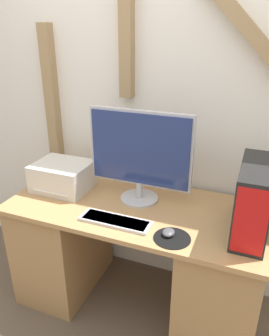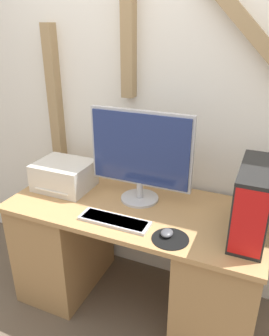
# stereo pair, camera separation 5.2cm
# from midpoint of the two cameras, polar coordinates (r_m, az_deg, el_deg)

# --- Properties ---
(wall_back) EXTENTS (6.40, 0.13, 2.70)m
(wall_back) POSITION_cam_midpoint_polar(r_m,az_deg,el_deg) (2.25, 5.09, 10.99)
(wall_back) COLOR white
(wall_back) RESTS_ON ground_plane
(desk) EXTENTS (1.61, 0.74, 0.80)m
(desk) POSITION_cam_midpoint_polar(r_m,az_deg,el_deg) (2.30, 0.84, -14.91)
(desk) COLOR tan
(desk) RESTS_ON ground_plane
(monitor) EXTENTS (0.66, 0.24, 0.59)m
(monitor) POSITION_cam_midpoint_polar(r_m,az_deg,el_deg) (2.02, 1.75, 2.59)
(monitor) COLOR #B7B7BC
(monitor) RESTS_ON desk
(keyboard) EXTENTS (0.42, 0.13, 0.02)m
(keyboard) POSITION_cam_midpoint_polar(r_m,az_deg,el_deg) (1.91, -2.73, -9.13)
(keyboard) COLOR silver
(keyboard) RESTS_ON desk
(mousepad) EXTENTS (0.20, 0.20, 0.00)m
(mousepad) POSITION_cam_midpoint_polar(r_m,az_deg,el_deg) (1.79, 7.09, -12.14)
(mousepad) COLOR black
(mousepad) RESTS_ON desk
(mouse) EXTENTS (0.07, 0.08, 0.03)m
(mouse) POSITION_cam_midpoint_polar(r_m,az_deg,el_deg) (1.80, 6.50, -11.19)
(mouse) COLOR #4C4C51
(mouse) RESTS_ON mousepad
(computer_tower) EXTENTS (0.17, 0.48, 0.40)m
(computer_tower) POSITION_cam_midpoint_polar(r_m,az_deg,el_deg) (1.84, 20.68, -5.51)
(computer_tower) COLOR black
(computer_tower) RESTS_ON desk
(printer) EXTENTS (0.37, 0.31, 0.19)m
(printer) POSITION_cam_midpoint_polar(r_m,az_deg,el_deg) (2.30, -11.54, -1.28)
(printer) COLOR beige
(printer) RESTS_ON desk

